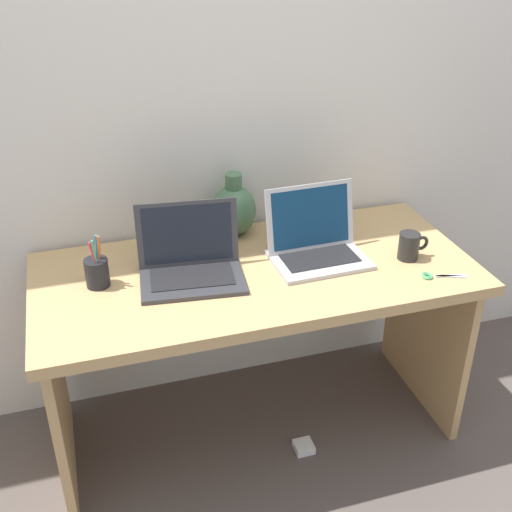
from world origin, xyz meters
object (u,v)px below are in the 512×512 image
laptop_right (315,239)px  green_vase (234,209)px  pen_cup (97,272)px  coffee_mug (410,246)px  scissors (436,276)px  power_brick (304,447)px  laptop_left (190,258)px

laptop_right → green_vase: (-0.22, 0.25, 0.03)m
laptop_right → pen_cup: 0.74m
coffee_mug → scissors: 0.15m
coffee_mug → pen_cup: (-1.05, 0.13, 0.00)m
laptop_right → power_brick: 0.80m
coffee_mug → power_brick: size_ratio=1.59×
coffee_mug → pen_cup: pen_cup is taller
pen_cup → scissors: size_ratio=1.24×
laptop_left → coffee_mug: 0.76m
laptop_left → pen_cup: (-0.30, 0.02, -0.01)m
laptop_right → green_vase: bearing=131.5°
pen_cup → laptop_left: bearing=-3.1°
pen_cup → green_vase: bearing=24.1°
green_vase → coffee_mug: bearing=-34.4°
laptop_right → scissors: bearing=-37.0°
laptop_right → pen_cup: (-0.74, 0.02, -0.01)m
coffee_mug → power_brick: 0.85m
power_brick → laptop_right: bearing=66.5°
green_vase → power_brick: size_ratio=3.39×
laptop_right → green_vase: 0.34m
laptop_left → pen_cup: size_ratio=2.00×
coffee_mug → laptop_right: bearing=160.1°
laptop_left → power_brick: bearing=-29.4°
pen_cup → power_brick: 1.02m
laptop_right → green_vase: laptop_right is taller
green_vase → pen_cup: size_ratio=1.31×
laptop_left → power_brick: 0.87m
green_vase → coffee_mug: size_ratio=2.14×
green_vase → coffee_mug: green_vase is taller
coffee_mug → power_brick: (-0.39, -0.09, -0.75)m
laptop_left → power_brick: size_ratio=5.16×
laptop_right → pen_cup: bearing=178.5°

